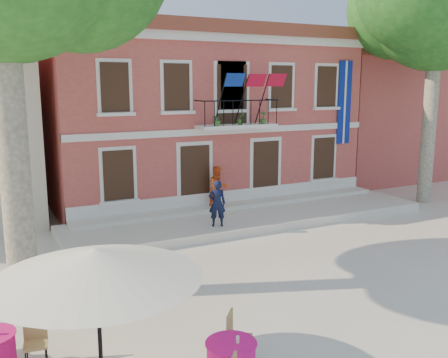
% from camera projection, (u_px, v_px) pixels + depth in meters
% --- Properties ---
extents(ground, '(90.00, 90.00, 0.00)m').
position_uv_depth(ground, '(268.00, 267.00, 14.16)').
color(ground, beige).
rests_on(ground, ground).
extents(main_building, '(13.50, 9.59, 7.50)m').
position_uv_depth(main_building, '(191.00, 113.00, 23.07)').
color(main_building, '#BD5944').
rests_on(main_building, ground).
extents(neighbor_east, '(9.40, 9.40, 6.40)m').
position_uv_depth(neighbor_east, '(371.00, 116.00, 29.44)').
color(neighbor_east, '#BD5944').
rests_on(neighbor_east, ground).
extents(terrace, '(14.00, 3.40, 0.30)m').
position_uv_depth(terrace, '(251.00, 217.00, 18.87)').
color(terrace, silver).
rests_on(terrace, ground).
extents(plane_tree_east, '(5.82, 5.82, 11.44)m').
position_uv_depth(plane_tree_east, '(439.00, 1.00, 20.42)').
color(plane_tree_east, '#A59E84').
rests_on(plane_tree_east, ground).
extents(patio_umbrella, '(3.43, 3.43, 2.55)m').
position_uv_depth(patio_umbrella, '(96.00, 264.00, 7.96)').
color(patio_umbrella, black).
rests_on(patio_umbrella, ground).
extents(pedestrian_navy, '(0.68, 0.56, 1.61)m').
position_uv_depth(pedestrian_navy, '(217.00, 203.00, 17.03)').
color(pedestrian_navy, black).
rests_on(pedestrian_navy, terrace).
extents(pedestrian_orange, '(0.84, 0.66, 1.71)m').
position_uv_depth(pedestrian_orange, '(218.00, 188.00, 19.25)').
color(pedestrian_orange, '#E4501A').
rests_on(pedestrian_orange, terrace).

